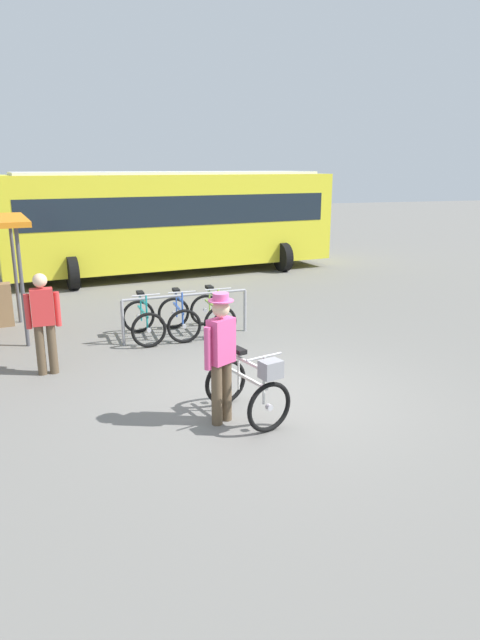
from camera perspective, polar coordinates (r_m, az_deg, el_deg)
The scene contains 9 objects.
ground_plane at distance 8.14m, azimuth 3.08°, elevation -7.83°, with size 80.00×80.00×0.00m, color slate.
bike_rack_rail at distance 10.70m, azimuth -5.57°, elevation 1.47°, with size 2.50×0.29×0.88m.
racked_bike_teal at distance 10.75m, azimuth -9.92°, elevation -0.11°, with size 0.74×1.16×0.98m.
racked_bike_blue at distance 10.91m, azimuth -6.33°, elevation 0.25°, with size 0.69×1.10×0.97m.
racked_bike_lime at distance 11.11m, azimuth -2.85°, elevation 0.60°, with size 0.74×1.14×0.97m.
featured_bicycle at distance 7.26m, azimuth 1.04°, elevation -6.98°, with size 0.95×1.25×0.97m.
person_with_featured_bike at distance 7.01m, azimuth -1.95°, elevation -3.42°, with size 0.46×0.35×1.72m.
pedestrian_with_backpack at distance 9.23m, azimuth -19.58°, elevation 0.28°, with size 0.53×0.35×1.64m.
bus_distant at distance 17.41m, azimuth -7.06°, elevation 10.51°, with size 10.26×4.39×3.08m.
Camera 1 is at (-2.50, -7.04, 3.22)m, focal length 31.09 mm.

